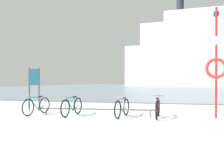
% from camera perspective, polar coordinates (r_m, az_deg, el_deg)
% --- Properties ---
extents(ground, '(80.00, 132.00, 0.08)m').
position_cam_1_polar(ground, '(58.89, 11.34, -0.79)').
color(ground, silver).
extents(bike_rack, '(4.60, 0.43, 0.31)m').
position_cam_1_polar(bike_rack, '(9.33, -3.74, -6.12)').
color(bike_rack, '#4C5156').
rests_on(bike_rack, ground).
extents(bicycle_0, '(0.46, 1.68, 0.80)m').
position_cam_1_polar(bicycle_0, '(10.30, -17.67, -5.00)').
color(bicycle_0, black).
rests_on(bicycle_0, ground).
extents(bicycle_1, '(0.46, 1.77, 0.81)m').
position_cam_1_polar(bicycle_1, '(9.62, -9.62, -5.35)').
color(bicycle_1, black).
rests_on(bicycle_1, ground).
extents(bicycle_2, '(0.46, 1.65, 0.80)m').
position_cam_1_polar(bicycle_2, '(9.14, 2.45, -5.69)').
color(bicycle_2, black).
rests_on(bicycle_2, ground).
extents(bicycle_3, '(0.46, 1.68, 0.81)m').
position_cam_1_polar(bicycle_3, '(9.09, 10.94, -5.70)').
color(bicycle_3, black).
rests_on(bicycle_3, ground).
extents(info_sign, '(0.55, 0.07, 2.00)m').
position_cam_1_polar(info_sign, '(11.64, -18.23, 0.56)').
color(info_sign, '#33383D').
rests_on(info_sign, ground).
extents(rescue_post, '(0.78, 0.12, 4.12)m').
position_cam_1_polar(rescue_post, '(9.65, 23.77, 4.08)').
color(rescue_post, red).
rests_on(rescue_post, ground).
extents(ferry_ship, '(43.82, 14.50, 26.30)m').
position_cam_1_polar(ferry_ship, '(71.93, 20.96, 6.50)').
color(ferry_ship, silver).
rests_on(ferry_ship, ground).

